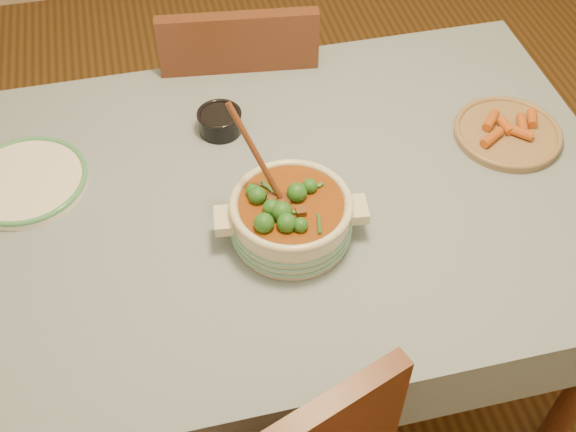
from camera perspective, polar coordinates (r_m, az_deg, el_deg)
The scene contains 7 objects.
floor at distance 2.30m, azimuth -1.23°, elevation -11.25°, with size 4.50×4.50×0.00m, color #432C13.
dining_table at distance 1.76m, azimuth -1.58°, elevation -0.35°, with size 1.68×1.08×0.76m.
stew_casserole at distance 1.56m, azimuth 0.24°, elevation 0.12°, with size 0.34×0.29×0.32m.
white_plate at distance 1.81m, azimuth -20.04°, elevation 2.62°, with size 0.33×0.33×0.03m.
condiment_bowl at distance 1.84m, azimuth -5.42°, elevation 7.53°, with size 0.11×0.11×0.06m.
fried_plate at distance 1.90m, azimuth 16.99°, elevation 6.40°, with size 0.28×0.28×0.05m.
chair_far at distance 2.28m, azimuth -3.69°, elevation 8.61°, with size 0.48×0.48×0.93m.
Camera 1 is at (-0.22, -1.13, 1.99)m, focal length 45.00 mm.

